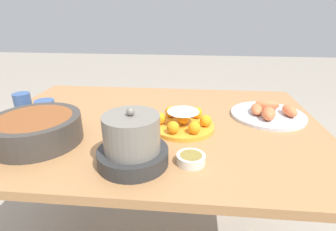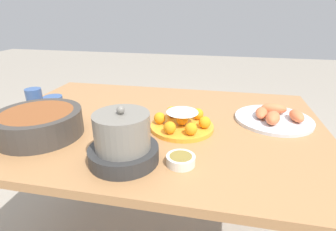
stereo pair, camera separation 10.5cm
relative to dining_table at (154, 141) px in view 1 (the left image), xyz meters
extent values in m
cylinder|color=#A87547|center=(-0.63, -0.43, -0.29)|extent=(0.06, 0.06, 0.71)
cylinder|color=#A87547|center=(0.63, -0.43, -0.29)|extent=(0.06, 0.06, 0.71)
cube|color=#A87547|center=(0.00, 0.00, 0.08)|extent=(1.36, 0.96, 0.03)
cylinder|color=gold|center=(-0.12, 0.05, 0.10)|extent=(0.25, 0.25, 0.02)
sphere|color=orange|center=(-0.03, 0.06, 0.13)|extent=(0.05, 0.05, 0.05)
sphere|color=orange|center=(-0.09, 0.13, 0.13)|extent=(0.05, 0.05, 0.05)
sphere|color=orange|center=(-0.17, 0.13, 0.13)|extent=(0.05, 0.05, 0.05)
sphere|color=orange|center=(-0.21, 0.06, 0.13)|extent=(0.05, 0.05, 0.05)
sphere|color=orange|center=(-0.18, -0.02, 0.13)|extent=(0.05, 0.05, 0.05)
sphere|color=orange|center=(-0.07, -0.02, 0.13)|extent=(0.05, 0.05, 0.05)
ellipsoid|color=white|center=(-0.12, 0.05, 0.16)|extent=(0.12, 0.12, 0.02)
sphere|color=orange|center=(-0.12, 0.05, 0.13)|extent=(0.05, 0.05, 0.05)
cylinder|color=#3D3833|center=(0.38, 0.21, 0.14)|extent=(0.31, 0.31, 0.09)
cylinder|color=brown|center=(0.38, 0.21, 0.18)|extent=(0.25, 0.25, 0.01)
cylinder|color=silver|center=(-0.16, 0.30, 0.11)|extent=(0.09, 0.09, 0.03)
cylinder|color=olive|center=(-0.16, 0.30, 0.12)|extent=(0.07, 0.07, 0.01)
cylinder|color=silver|center=(-0.49, -0.10, 0.10)|extent=(0.31, 0.31, 0.01)
ellipsoid|color=#E57042|center=(-0.43, -0.10, 0.12)|extent=(0.06, 0.11, 0.04)
ellipsoid|color=#E57042|center=(-0.47, -0.04, 0.13)|extent=(0.08, 0.11, 0.05)
ellipsoid|color=#E57042|center=(-0.57, -0.09, 0.13)|extent=(0.06, 0.10, 0.04)
ellipsoid|color=#E57042|center=(-0.49, -0.15, 0.13)|extent=(0.11, 0.06, 0.05)
cylinder|color=#38568E|center=(0.60, -0.05, 0.13)|extent=(0.07, 0.07, 0.09)
cylinder|color=#38568E|center=(0.48, -0.02, 0.13)|extent=(0.08, 0.08, 0.07)
cylinder|color=#2D2D2D|center=(0.02, 0.32, 0.11)|extent=(0.22, 0.22, 0.05)
cylinder|color=slate|center=(0.02, 0.32, 0.19)|extent=(0.17, 0.17, 0.11)
sphere|color=slate|center=(0.02, 0.32, 0.26)|extent=(0.02, 0.02, 0.02)
camera|label=1|loc=(-0.15, 0.99, 0.53)|focal=28.00mm
camera|label=2|loc=(-0.26, 0.97, 0.53)|focal=28.00mm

